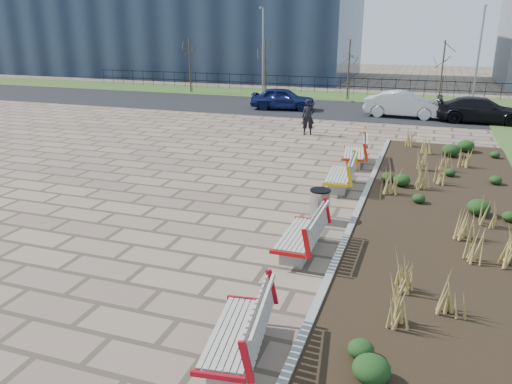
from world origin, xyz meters
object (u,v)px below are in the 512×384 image
(car_silver, at_px, (404,104))
(car_black, at_px, (481,110))
(bench_c, at_px, (339,173))
(bench_d, at_px, (354,151))
(lamp_west, at_px, (263,53))
(bench_b, at_px, (300,232))
(lamp_east, at_px, (478,58))
(car_blue, at_px, (283,98))
(pedestrian, at_px, (308,117))
(bench_a, at_px, (235,329))
(litter_bin, at_px, (320,206))

(car_silver, xyz_separation_m, car_black, (3.99, -0.39, -0.04))
(bench_c, xyz_separation_m, bench_d, (0.00, 3.04, 0.00))
(lamp_west, bearing_deg, bench_b, -69.66)
(car_silver, height_order, lamp_east, lamp_east)
(bench_c, distance_m, car_black, 14.46)
(car_blue, distance_m, car_silver, 7.15)
(pedestrian, distance_m, lamp_west, 13.26)
(bench_c, relative_size, lamp_east, 0.35)
(car_silver, relative_size, lamp_east, 0.71)
(bench_a, relative_size, lamp_west, 0.35)
(bench_d, distance_m, car_blue, 12.75)
(car_blue, xyz_separation_m, lamp_west, (-2.95, 4.97, 2.36))
(lamp_west, bearing_deg, bench_c, -64.92)
(lamp_west, bearing_deg, car_blue, -59.27)
(litter_bin, bearing_deg, car_blue, 109.38)
(bench_c, distance_m, litter_bin, 2.99)
(pedestrian, relative_size, car_blue, 0.43)
(bench_b, relative_size, car_blue, 0.54)
(pedestrian, bearing_deg, bench_d, -73.11)
(litter_bin, distance_m, car_black, 17.29)
(litter_bin, height_order, car_blue, car_blue)
(bench_d, xyz_separation_m, lamp_east, (5.00, 16.19, 2.54))
(car_black, relative_size, lamp_east, 0.76)
(car_silver, bearing_deg, lamp_west, 65.95)
(lamp_west, distance_m, lamp_east, 14.00)
(bench_d, bearing_deg, bench_c, -97.39)
(bench_d, xyz_separation_m, car_blue, (-6.05, 11.22, 0.18))
(car_silver, bearing_deg, bench_d, 177.90)
(car_blue, height_order, lamp_east, lamp_east)
(bench_a, height_order, lamp_west, lamp_west)
(litter_bin, relative_size, pedestrian, 0.52)
(pedestrian, xyz_separation_m, car_black, (7.96, 5.86, -0.16))
(car_blue, xyz_separation_m, car_silver, (7.15, -0.34, 0.04))
(litter_bin, relative_size, lamp_east, 0.14)
(bench_a, distance_m, bench_d, 12.11)
(bench_b, distance_m, car_blue, 20.23)
(bench_c, bearing_deg, car_silver, 82.01)
(bench_a, relative_size, car_blue, 0.54)
(litter_bin, distance_m, lamp_west, 24.12)
(bench_a, distance_m, car_silver, 23.02)
(bench_a, xyz_separation_m, litter_bin, (0.02, 6.07, -0.07))
(bench_a, xyz_separation_m, bench_c, (0.00, 9.06, 0.00))
(car_black, bearing_deg, pedestrian, 126.79)
(bench_d, distance_m, lamp_west, 18.69)
(pedestrian, bearing_deg, litter_bin, -89.76)
(bench_b, relative_size, bench_d, 1.00)
(lamp_west, bearing_deg, car_black, -22.01)
(litter_bin, height_order, lamp_west, lamp_west)
(bench_b, xyz_separation_m, lamp_east, (5.00, 24.27, 2.54))
(bench_d, xyz_separation_m, lamp_west, (-9.00, 16.19, 2.54))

